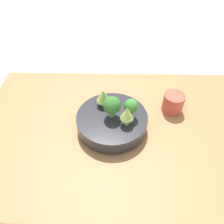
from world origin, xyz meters
TOP-DOWN VIEW (x-y plane):
  - ground_plane at (0.00, 0.00)m, footprint 6.00×6.00m
  - table at (0.00, 0.00)m, footprint 1.13×0.74m
  - bowl at (0.02, -0.00)m, footprint 0.27×0.27m
  - broccoli_floret_left at (-0.05, 0.00)m, footprint 0.05×0.05m
  - romanesco_piece_far at (-0.03, 0.04)m, footprint 0.05×0.05m
  - broccoli_floret_center at (0.02, -0.00)m, footprint 0.07×0.07m
  - romanesco_piece_near at (0.06, -0.06)m, footprint 0.05×0.05m
  - cup at (-0.24, -0.10)m, footprint 0.09×0.09m

SIDE VIEW (x-z plane):
  - ground_plane at x=0.00m, z-range 0.00..0.00m
  - table at x=0.00m, z-range 0.00..0.05m
  - bowl at x=0.02m, z-range 0.06..0.12m
  - cup at x=-0.24m, z-range 0.05..0.13m
  - romanesco_piece_near at x=0.06m, z-range 0.12..0.20m
  - broccoli_floret_left at x=-0.05m, z-range 0.12..0.20m
  - romanesco_piece_far at x=-0.03m, z-range 0.13..0.21m
  - broccoli_floret_center at x=0.02m, z-range 0.12..0.21m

